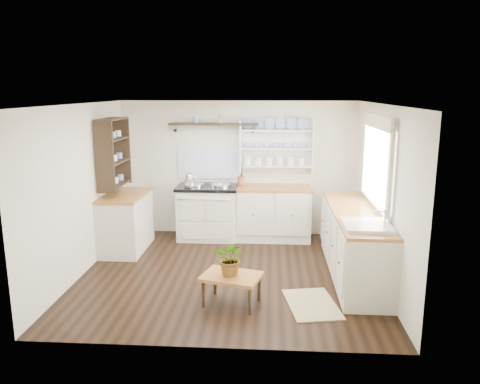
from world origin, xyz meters
name	(u,v)px	position (x,y,z in m)	size (l,w,h in m)	color
floor	(229,274)	(0.00, 0.00, 0.00)	(4.00, 3.80, 0.01)	black
wall_back	(238,169)	(0.00, 1.90, 1.15)	(4.00, 0.02, 2.30)	#EDE6CC
wall_right	(382,194)	(2.00, 0.00, 1.15)	(0.02, 3.80, 2.30)	#EDE6CC
wall_left	(81,190)	(-2.00, 0.00, 1.15)	(0.02, 3.80, 2.30)	#EDE6CC
ceiling	(228,104)	(0.00, 0.00, 2.30)	(4.00, 3.80, 0.01)	white
window	(377,161)	(1.95, 0.15, 1.56)	(0.08, 1.55, 1.22)	white
aga_cooker	(208,212)	(-0.50, 1.57, 0.46)	(1.02, 0.71, 0.94)	beige
back_cabinets	(273,212)	(0.60, 1.60, 0.46)	(1.27, 0.63, 0.90)	silver
right_cabinets	(354,242)	(1.70, 0.10, 0.46)	(0.62, 2.43, 0.90)	silver
belfast_sink	(367,235)	(1.70, -0.65, 0.80)	(0.55, 0.60, 0.45)	white
left_cabinets	(126,221)	(-1.70, 0.90, 0.46)	(0.62, 1.13, 0.90)	silver
plate_rack	(277,146)	(0.65, 1.86, 1.56)	(1.20, 0.22, 0.90)	white
high_shelf	(214,125)	(-0.40, 1.78, 1.91)	(1.50, 0.29, 0.16)	black
left_shelving	(113,152)	(-1.84, 0.90, 1.55)	(0.28, 0.80, 1.05)	black
kettle	(189,179)	(-0.78, 1.45, 1.03)	(0.17, 0.17, 0.21)	silver
utensil_crock	(241,181)	(0.06, 1.68, 0.98)	(0.12, 0.12, 0.14)	brown
center_table	(231,279)	(0.11, -0.92, 0.32)	(0.77, 0.64, 0.36)	brown
potted_plant	(231,258)	(0.11, -0.92, 0.57)	(0.37, 0.32, 0.41)	#3F7233
floor_rug	(312,304)	(1.06, -0.89, 0.01)	(0.55, 0.85, 0.02)	#8E7E53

